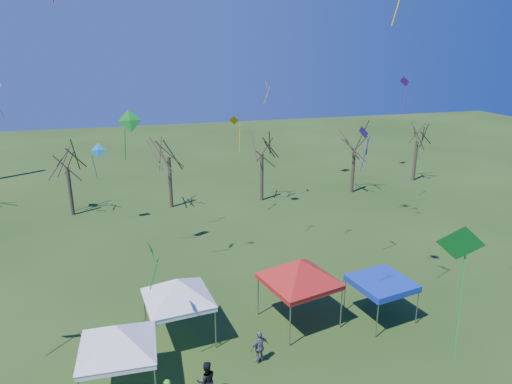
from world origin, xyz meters
TOP-DOWN VIEW (x-y plane):
  - tree_1 at (-10.77, 24.65)m, footprint 3.42×3.42m
  - tree_2 at (-2.37, 24.38)m, footprint 3.71×3.71m
  - tree_3 at (6.03, 24.04)m, footprint 3.59×3.59m
  - tree_4 at (15.36, 24.00)m, footprint 3.58×3.58m
  - tree_5 at (23.72, 26.07)m, footprint 3.39×3.39m
  - tent_white_west at (-6.61, 1.59)m, footprint 4.25×4.25m
  - tent_white_mid at (-3.84, 4.66)m, footprint 4.31×4.31m
  - tent_red at (2.37, 4.47)m, footprint 4.59×4.59m
  - tent_blue at (6.68, 3.64)m, footprint 3.30×3.30m
  - person_dark at (-3.22, 0.29)m, footprint 0.87×0.70m
  - person_grey at (-0.50, 1.86)m, footprint 1.03×0.70m
  - kite_19 at (6.01, 22.67)m, footprint 0.55×0.79m
  - kite_13 at (-7.93, 21.21)m, footprint 1.25×0.89m
  - kite_17 at (8.29, 9.59)m, footprint 0.61×0.98m
  - kite_5 at (3.05, -5.62)m, footprint 1.40×1.08m
  - kite_11 at (-5.38, 14.85)m, footprint 1.60×0.99m
  - kite_12 at (17.05, 19.20)m, footprint 0.79×1.03m
  - kite_22 at (2.60, 20.13)m, footprint 1.04×0.92m
  - kite_1 at (-4.95, 2.33)m, footprint 0.48×0.94m

SIDE VIEW (x-z plane):
  - person_grey at x=-0.50m, z-range 0.00..1.62m
  - person_dark at x=-3.22m, z-range 0.00..1.70m
  - tent_blue at x=6.68m, z-range 0.93..3.16m
  - tent_white_west at x=-6.61m, z-range 1.15..4.90m
  - tent_white_mid at x=-3.84m, z-range 1.17..5.00m
  - tent_red at x=2.37m, z-range 1.28..5.45m
  - tree_5 at x=23.72m, z-range 2.00..9.46m
  - tree_1 at x=-10.77m, z-range 2.02..9.56m
  - kite_1 at x=-4.95m, z-range 4.92..7.01m
  - tree_4 at x=15.36m, z-range 2.12..10.00m
  - tree_3 at x=6.03m, z-range 2.12..10.03m
  - kite_13 at x=-7.93m, z-range 4.73..7.71m
  - tree_2 at x=-2.37m, z-range 2.20..10.38m
  - kite_22 at x=2.60m, z-range 6.74..9.66m
  - kite_5 at x=3.05m, z-range 6.68..10.91m
  - kite_17 at x=8.29m, z-range 7.45..10.28m
  - kite_11 at x=-5.38m, z-range 7.72..11.04m
  - kite_19 at x=6.01m, z-range 9.74..11.85m
  - kite_12 at x=17.05m, z-range 9.57..12.45m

